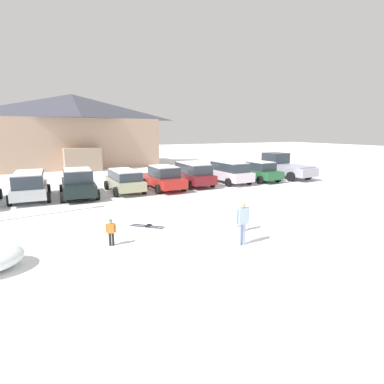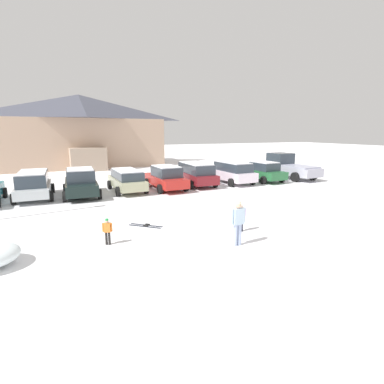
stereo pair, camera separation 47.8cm
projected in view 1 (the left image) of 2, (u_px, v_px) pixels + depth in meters
The scene contains 14 objects.
ground at pixel (259, 264), 9.43m from camera, with size 160.00×160.00×0.00m, color white.
ski_lodge at pixel (74, 130), 34.95m from camera, with size 18.59×11.40×8.26m.
parked_silver_wagon at pixel (30, 185), 18.18m from camera, with size 2.28×4.61×1.69m.
parked_black_sedan at pixel (78, 183), 18.87m from camera, with size 2.34×4.57×1.81m.
parked_beige_suv at pixel (124, 180), 20.44m from camera, with size 2.21×4.39×1.53m.
parked_red_sedan at pixel (163, 178), 21.38m from camera, with size 2.24×4.67×1.70m.
parked_maroon_van at pixel (193, 173), 23.05m from camera, with size 2.27×4.82×1.73m.
parked_white_suv at pixel (229, 172), 23.96m from camera, with size 2.32×4.37×1.72m.
parked_green_coupe at pixel (259, 171), 25.07m from camera, with size 2.26×4.20×1.64m.
pickup_truck at pixel (282, 166), 26.90m from camera, with size 2.63×5.84×2.15m.
skier_adult_in_blue_parka at pixel (242, 220), 10.84m from camera, with size 0.62×0.26×1.67m.
skier_child_in_orange_jacket at pixel (111, 231), 10.86m from camera, with size 0.35×0.21×0.99m.
skier_child_in_purple_jacket at pixel (243, 216), 12.43m from camera, with size 0.43×0.19×1.16m.
pair_of_skis at pixel (148, 226), 13.14m from camera, with size 1.33×1.26×0.08m.
Camera 1 is at (-5.75, -6.96, 4.12)m, focal length 28.00 mm.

